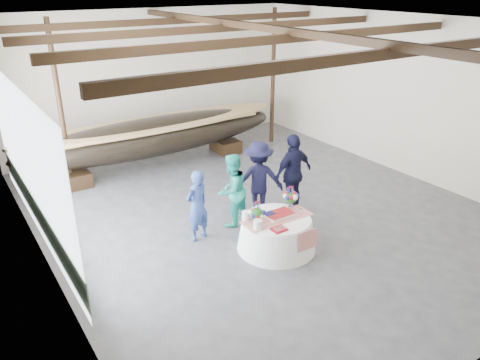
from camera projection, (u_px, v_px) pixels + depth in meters
floor at (258, 209)px, 11.81m from camera, size 10.00×12.00×0.01m
wall_back at (153, 80)px, 15.50m from camera, size 10.00×0.02×4.50m
wall_left at (33, 167)px, 8.37m from camera, size 0.02×12.00×4.50m
wall_right at (399, 95)px, 13.47m from camera, size 0.02×12.00×4.50m
ceiling at (261, 21)px, 10.03m from camera, size 10.00×12.00×0.01m
pavilion_structure at (242, 42)px, 10.77m from camera, size 9.80×11.76×4.50m
open_bay at (29, 170)px, 9.33m from camera, size 0.03×7.00×3.20m
longboat_display at (155, 136)px, 14.04m from camera, size 8.30×1.66×1.56m
banquet_table at (276, 233)px, 9.95m from camera, size 1.68×1.68×0.72m
tabletop_items at (273, 210)px, 9.84m from camera, size 1.57×0.98×0.40m
guest_woman_blue at (197, 206)px, 10.14m from camera, size 0.68×0.53×1.63m
guest_woman_teal at (232, 190)px, 10.74m from camera, size 1.01×0.90×1.74m
guest_man_left at (259, 179)px, 11.18m from camera, size 1.40×1.18×1.87m
guest_man_right at (293, 173)px, 11.37m from camera, size 1.21×0.59×1.99m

